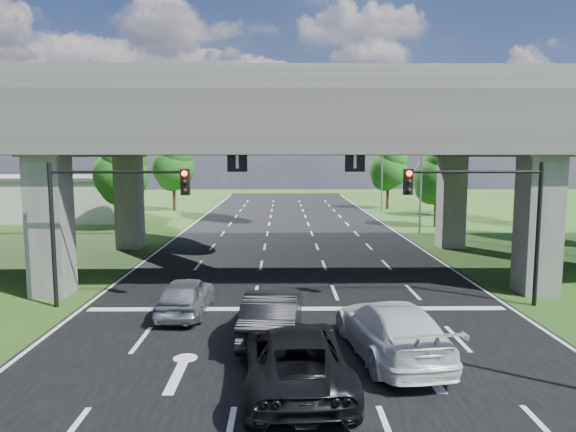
{
  "coord_description": "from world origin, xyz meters",
  "views": [
    {
      "loc": [
        -0.6,
        -16.86,
        6.23
      ],
      "look_at": [
        -0.32,
        7.08,
        3.44
      ],
      "focal_mm": 32.0,
      "sensor_mm": 36.0,
      "label": 1
    }
  ],
  "objects_px": {
    "streetlight_beyond": "(379,160)",
    "car_silver": "(186,296)",
    "signal_left": "(104,207)",
    "car_white": "(391,329)",
    "car_trailing": "(295,357)",
    "signal_right": "(488,206)",
    "streetlight_far": "(416,161)",
    "car_dark": "(273,314)"
  },
  "relations": [
    {
      "from": "streetlight_beyond",
      "to": "car_silver",
      "type": "relative_size",
      "value": 2.31
    },
    {
      "from": "signal_left",
      "to": "streetlight_beyond",
      "type": "xyz_separation_m",
      "value": [
        17.92,
        36.06,
        1.66
      ]
    },
    {
      "from": "car_silver",
      "to": "car_white",
      "type": "distance_m",
      "value": 8.39
    },
    {
      "from": "signal_left",
      "to": "car_silver",
      "type": "height_order",
      "value": "signal_left"
    },
    {
      "from": "signal_left",
      "to": "car_trailing",
      "type": "height_order",
      "value": "signal_left"
    },
    {
      "from": "car_trailing",
      "to": "signal_right",
      "type": "bearing_deg",
      "value": -140.62
    },
    {
      "from": "streetlight_far",
      "to": "car_dark",
      "type": "relative_size",
      "value": 1.96
    },
    {
      "from": "car_silver",
      "to": "streetlight_beyond",
      "type": "bearing_deg",
      "value": -109.08
    },
    {
      "from": "signal_left",
      "to": "car_dark",
      "type": "bearing_deg",
      "value": -28.99
    },
    {
      "from": "streetlight_beyond",
      "to": "car_white",
      "type": "relative_size",
      "value": 1.69
    },
    {
      "from": "car_dark",
      "to": "car_white",
      "type": "relative_size",
      "value": 0.86
    },
    {
      "from": "streetlight_beyond",
      "to": "car_dark",
      "type": "height_order",
      "value": "streetlight_beyond"
    },
    {
      "from": "car_dark",
      "to": "streetlight_beyond",
      "type": "bearing_deg",
      "value": -100.93
    },
    {
      "from": "streetlight_beyond",
      "to": "signal_left",
      "type": "bearing_deg",
      "value": -116.43
    },
    {
      "from": "signal_right",
      "to": "car_trailing",
      "type": "xyz_separation_m",
      "value": [
        -8.09,
        -7.51,
        -3.34
      ]
    },
    {
      "from": "signal_right",
      "to": "signal_left",
      "type": "xyz_separation_m",
      "value": [
        -15.65,
        0.0,
        0.0
      ]
    },
    {
      "from": "signal_left",
      "to": "car_trailing",
      "type": "distance_m",
      "value": 11.16
    },
    {
      "from": "signal_right",
      "to": "car_silver",
      "type": "height_order",
      "value": "signal_right"
    },
    {
      "from": "signal_left",
      "to": "car_silver",
      "type": "distance_m",
      "value": 4.96
    },
    {
      "from": "car_white",
      "to": "car_trailing",
      "type": "bearing_deg",
      "value": 26.54
    },
    {
      "from": "streetlight_beyond",
      "to": "car_dark",
      "type": "bearing_deg",
      "value": -105.45
    },
    {
      "from": "signal_right",
      "to": "car_dark",
      "type": "relative_size",
      "value": 1.17
    },
    {
      "from": "signal_right",
      "to": "streetlight_beyond",
      "type": "bearing_deg",
      "value": 86.39
    },
    {
      "from": "signal_right",
      "to": "car_silver",
      "type": "relative_size",
      "value": 1.38
    },
    {
      "from": "signal_right",
      "to": "car_white",
      "type": "relative_size",
      "value": 1.01
    },
    {
      "from": "signal_left",
      "to": "car_trailing",
      "type": "bearing_deg",
      "value": -44.79
    },
    {
      "from": "signal_left",
      "to": "car_white",
      "type": "distance_m",
      "value": 12.36
    },
    {
      "from": "car_dark",
      "to": "car_trailing",
      "type": "height_order",
      "value": "car_dark"
    },
    {
      "from": "car_dark",
      "to": "signal_left",
      "type": "bearing_deg",
      "value": -24.47
    },
    {
      "from": "car_white",
      "to": "car_trailing",
      "type": "height_order",
      "value": "car_white"
    },
    {
      "from": "signal_left",
      "to": "streetlight_beyond",
      "type": "distance_m",
      "value": 40.3
    },
    {
      "from": "car_dark",
      "to": "car_white",
      "type": "bearing_deg",
      "value": 161.13
    },
    {
      "from": "streetlight_beyond",
      "to": "car_trailing",
      "type": "bearing_deg",
      "value": -103.38
    },
    {
      "from": "signal_right",
      "to": "car_dark",
      "type": "height_order",
      "value": "signal_right"
    },
    {
      "from": "signal_right",
      "to": "streetlight_beyond",
      "type": "xyz_separation_m",
      "value": [
        2.27,
        36.06,
        1.66
      ]
    },
    {
      "from": "car_silver",
      "to": "car_white",
      "type": "height_order",
      "value": "car_white"
    },
    {
      "from": "car_dark",
      "to": "signal_right",
      "type": "bearing_deg",
      "value": -151.88
    },
    {
      "from": "signal_right",
      "to": "streetlight_far",
      "type": "distance_m",
      "value": 20.25
    },
    {
      "from": "streetlight_beyond",
      "to": "car_trailing",
      "type": "height_order",
      "value": "streetlight_beyond"
    },
    {
      "from": "streetlight_beyond",
      "to": "car_dark",
      "type": "distance_m",
      "value": 41.67
    },
    {
      "from": "car_white",
      "to": "car_trailing",
      "type": "xyz_separation_m",
      "value": [
        -3.04,
        -2.08,
        -0.04
      ]
    },
    {
      "from": "streetlight_beyond",
      "to": "car_white",
      "type": "bearing_deg",
      "value": -100.01
    }
  ]
}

